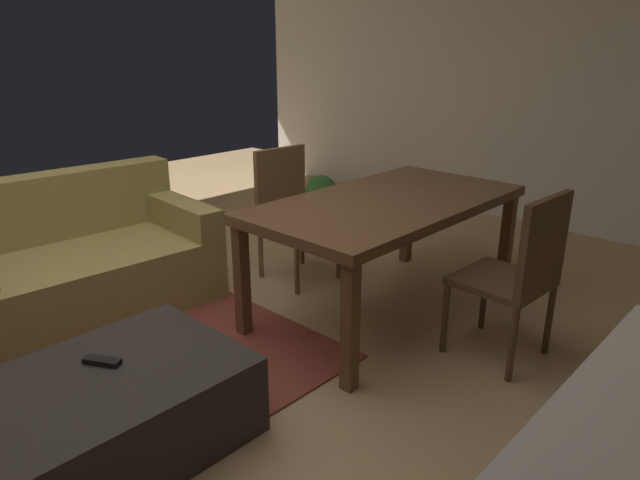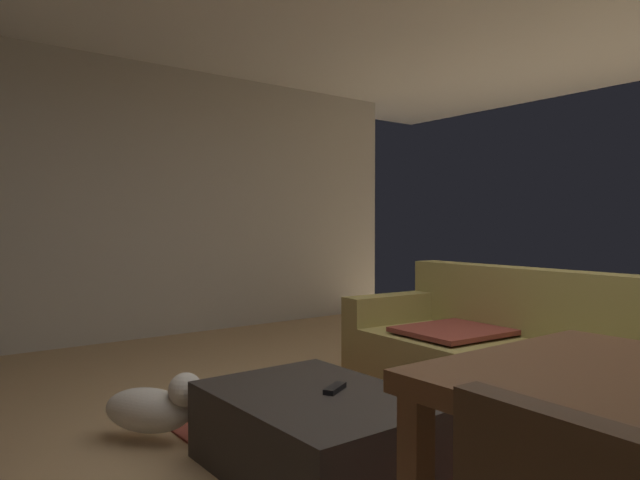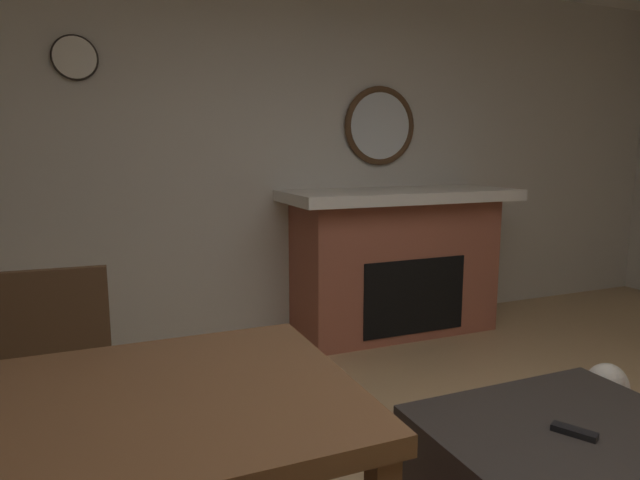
# 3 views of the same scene
# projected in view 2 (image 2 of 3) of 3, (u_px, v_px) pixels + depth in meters

# --- Properties ---
(floor) EXTENTS (9.43, 9.43, 0.00)m
(floor) POSITION_uv_depth(u_px,v_px,m) (447.00, 477.00, 2.51)
(floor) COLOR tan
(wall_left) EXTENTS (0.12, 6.30, 2.73)m
(wall_left) POSITION_uv_depth(u_px,v_px,m) (136.00, 201.00, 5.60)
(wall_left) COLOR beige
(wall_left) RESTS_ON ground
(area_rug) EXTENTS (2.60, 2.00, 0.01)m
(area_rug) POSITION_uv_depth(u_px,v_px,m) (420.00, 438.00, 2.97)
(area_rug) COLOR brown
(area_rug) RESTS_ON ground
(couch) EXTENTS (2.33, 1.05, 0.85)m
(couch) POSITION_uv_depth(u_px,v_px,m) (526.00, 366.00, 3.30)
(couch) COLOR #9E8E4C
(couch) RESTS_ON ground
(ottoman_coffee_table) EXTENTS (1.05, 0.77, 0.36)m
(ottoman_coffee_table) POSITION_uv_depth(u_px,v_px,m) (317.00, 433.00, 2.56)
(ottoman_coffee_table) COLOR #2D2826
(ottoman_coffee_table) RESTS_ON ground
(tv_remote) EXTENTS (0.12, 0.16, 0.02)m
(tv_remote) POSITION_uv_depth(u_px,v_px,m) (335.00, 388.00, 2.58)
(tv_remote) COLOR black
(tv_remote) RESTS_ON ottoman_coffee_table
(small_dog) EXTENTS (0.52, 0.47, 0.32)m
(small_dog) POSITION_uv_depth(u_px,v_px,m) (154.00, 407.00, 2.92)
(small_dog) COLOR silver
(small_dog) RESTS_ON ground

